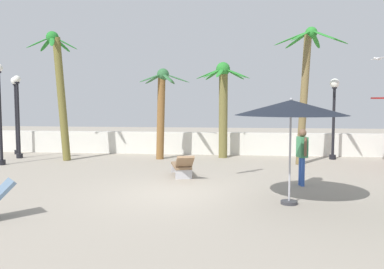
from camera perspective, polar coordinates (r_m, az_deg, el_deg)
ground_plane at (r=11.25m, az=-1.64°, el=-8.36°), size 56.00×56.00×0.00m
boundary_wall at (r=19.36m, az=1.75°, el=-1.25°), size 25.20×0.30×1.06m
patio_umbrella_0 at (r=10.14m, az=13.76°, el=3.63°), size 2.75×2.75×2.63m
palm_tree_0 at (r=18.22m, az=-18.20°, el=6.87°), size 2.00×2.04×5.49m
palm_tree_1 at (r=17.72m, az=-4.30°, el=4.51°), size 2.22×2.31×3.96m
palm_tree_2 at (r=18.17m, az=4.41°, el=5.20°), size 2.40×2.40×4.27m
palm_tree_3 at (r=16.82m, az=15.74°, el=7.50°), size 2.89×2.72×5.46m
lamp_post_0 at (r=17.75m, az=-25.46°, el=3.66°), size 0.34×0.34×4.02m
lamp_post_1 at (r=18.62m, az=19.37°, el=3.79°), size 0.41×0.41×3.52m
lamp_post_2 at (r=21.09m, az=-23.56°, el=3.67°), size 0.37×0.37×3.70m
lamp_post_3 at (r=19.57m, az=-23.30°, el=2.96°), size 0.32×0.32×3.68m
lounge_chair_0 at (r=13.64m, az=-1.40°, el=-4.34°), size 1.02×1.95×0.83m
guest_0 at (r=12.57m, az=15.24°, el=-2.31°), size 0.32×0.55×1.71m
seagull_1 at (r=20.69m, az=24.70°, el=9.69°), size 0.40×0.98×0.14m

